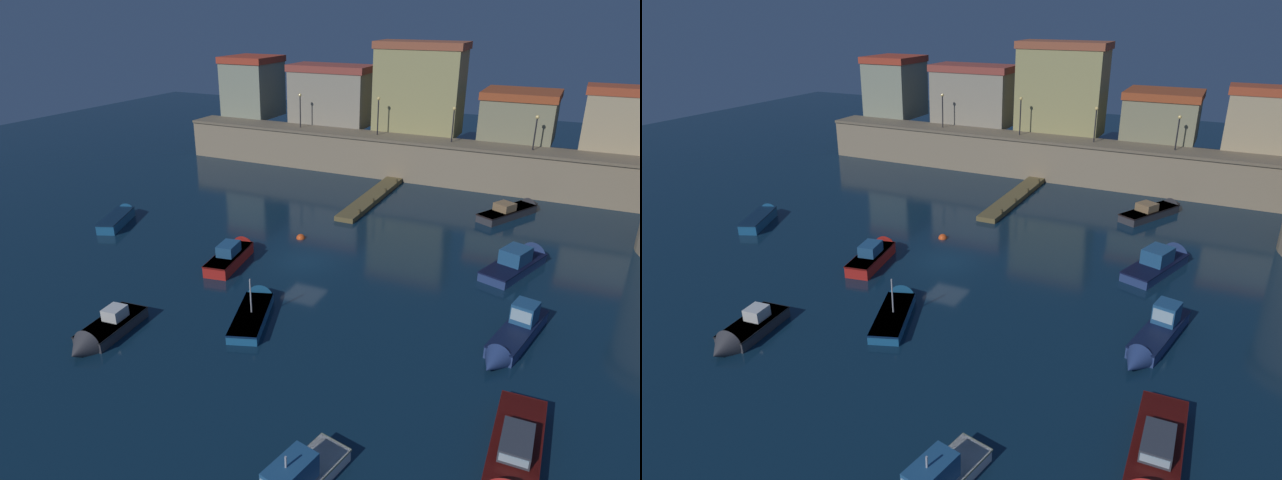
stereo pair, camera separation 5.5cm
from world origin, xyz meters
TOP-DOWN VIEW (x-y plane):
  - ground_plane at (0.00, 0.00)m, footprint 121.97×121.97m
  - quay_wall at (0.00, 22.05)m, footprint 48.97×3.74m
  - old_town_backdrop at (-1.91, 26.10)m, footprint 47.02×6.15m
  - pier_dock at (-0.51, 14.07)m, footprint 1.63×12.51m
  - quay_lamp_0 at (-11.75, 22.05)m, footprint 0.32×0.32m
  - quay_lamp_1 at (-3.11, 22.05)m, footprint 0.32×0.32m
  - quay_lamp_2 at (4.30, 22.05)m, footprint 0.32×0.32m
  - quay_lamp_3 at (11.55, 22.05)m, footprint 0.32×0.32m
  - moored_boat_0 at (-4.34, -1.79)m, footprint 2.51×6.01m
  - moored_boat_1 at (0.59, -6.96)m, footprint 3.51×6.16m
  - moored_boat_2 at (15.18, -12.93)m, footprint 1.94×6.85m
  - moored_boat_3 at (-4.98, -12.85)m, footprint 2.17×4.99m
  - moored_boat_4 at (13.98, -4.30)m, footprint 2.77×6.83m
  - moored_boat_5 at (11.36, 15.51)m, footprint 4.75×7.01m
  - moored_boat_7 at (13.16, 5.48)m, footprint 4.05×7.18m
  - moored_boat_8 at (-16.56, 0.33)m, footprint 3.41×5.63m
  - mooring_buoy_0 at (-2.05, 3.47)m, footprint 0.66×0.66m

SIDE VIEW (x-z plane):
  - ground_plane at x=0.00m, z-range 0.00..0.00m
  - mooring_buoy_0 at x=-2.05m, z-range -0.33..0.33m
  - pier_dock at x=-0.51m, z-range -0.15..0.55m
  - moored_boat_1 at x=0.59m, z-range -1.21..1.79m
  - moored_boat_3 at x=-4.98m, z-range -0.50..1.23m
  - moored_boat_8 at x=-16.56m, z-range -0.23..1.07m
  - moored_boat_5 at x=11.36m, z-range -0.42..1.27m
  - moored_boat_2 at x=15.18m, z-range -0.44..1.29m
  - moored_boat_7 at x=13.16m, z-range -0.59..1.56m
  - moored_boat_0 at x=-4.34m, z-range -0.42..1.43m
  - moored_boat_4 at x=13.98m, z-range -0.54..1.55m
  - quay_wall at x=0.00m, z-range 0.01..4.01m
  - quay_lamp_3 at x=11.55m, z-range 4.54..7.61m
  - quay_lamp_2 at x=4.30m, z-range 4.56..7.84m
  - quay_lamp_0 at x=-11.75m, z-range 4.57..8.07m
  - quay_lamp_1 at x=-3.11m, z-range 4.59..8.29m
  - old_town_backdrop at x=-1.91m, z-range 2.73..11.67m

